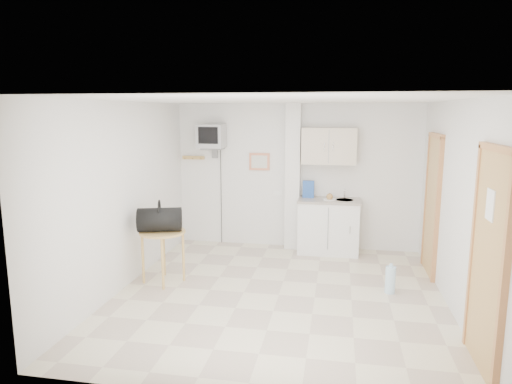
% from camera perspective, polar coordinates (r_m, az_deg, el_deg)
% --- Properties ---
extents(ground, '(4.50, 4.50, 0.00)m').
position_cam_1_polar(ground, '(6.12, 2.86, -12.71)').
color(ground, beige).
rests_on(ground, ground).
extents(room_envelope, '(4.24, 4.54, 2.55)m').
position_cam_1_polar(room_envelope, '(5.77, 5.47, 1.75)').
color(room_envelope, white).
rests_on(room_envelope, ground).
extents(kitchenette, '(1.03, 0.58, 2.10)m').
position_cam_1_polar(kitchenette, '(7.76, 9.06, -1.70)').
color(kitchenette, white).
rests_on(kitchenette, ground).
extents(crt_television, '(0.44, 0.45, 2.15)m').
position_cam_1_polar(crt_television, '(7.93, -5.57, 6.88)').
color(crt_television, slate).
rests_on(crt_television, ground).
extents(round_table, '(0.63, 0.63, 0.74)m').
position_cam_1_polar(round_table, '(6.47, -11.60, -5.66)').
color(round_table, tan).
rests_on(round_table, ground).
extents(duffel_bag, '(0.66, 0.48, 0.44)m').
position_cam_1_polar(duffel_bag, '(6.40, -11.95, -3.37)').
color(duffel_bag, black).
rests_on(duffel_bag, round_table).
extents(water_bottle, '(0.13, 0.13, 0.40)m').
position_cam_1_polar(water_bottle, '(6.36, 16.44, -10.47)').
color(water_bottle, '#B3DAF0').
rests_on(water_bottle, ground).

